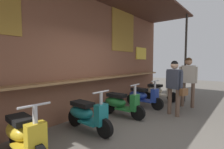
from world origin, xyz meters
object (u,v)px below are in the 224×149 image
scooter_teal (86,114)px  shopper_browsing (175,83)px  scooter_blue (142,96)px  scooter_yellow (23,134)px  scooter_green (120,103)px  scooter_cream (158,91)px  shopper_with_handbag (188,77)px

scooter_teal → shopper_browsing: 2.71m
scooter_blue → scooter_yellow: bearing=-87.5°
scooter_blue → shopper_browsing: shopper_browsing is taller
shopper_browsing → scooter_green: bearing=148.8°
scooter_teal → scooter_cream: 3.92m
shopper_with_handbag → shopper_browsing: (-1.22, 0.03, -0.09)m
scooter_blue → scooter_green: bearing=-87.5°
scooter_yellow → scooter_cream: same height
scooter_yellow → scooter_blue: 3.97m
scooter_blue → shopper_browsing: (-0.23, -1.18, 0.58)m
scooter_yellow → scooter_blue: (3.97, 0.00, 0.00)m
scooter_green → scooter_blue: size_ratio=1.00×
shopper_with_handbag → shopper_browsing: bearing=-23.3°
scooter_blue → shopper_browsing: bearing=-8.6°
shopper_browsing → scooter_teal: bearing=170.4°
scooter_green → scooter_blue: 1.29m
scooter_teal → scooter_yellow: bearing=-89.0°
scooter_teal → scooter_green: same height
shopper_with_handbag → scooter_blue: bearing=-72.6°
scooter_yellow → scooter_teal: bearing=93.2°
scooter_teal → scooter_green: (1.31, -0.00, 0.00)m
scooter_green → shopper_browsing: (1.06, -1.18, 0.58)m
scooter_teal → shopper_with_handbag: 3.86m
scooter_yellow → shopper_browsing: shopper_browsing is taller
scooter_yellow → scooter_cream: bearing=93.2°
scooter_yellow → scooter_cream: 5.29m
scooter_cream → shopper_browsing: size_ratio=0.87×
scooter_cream → shopper_with_handbag: (-0.32, -1.22, 0.67)m
scooter_green → shopper_with_handbag: 2.68m
scooter_blue → scooter_cream: 1.31m
scooter_yellow → scooter_blue: same height
scooter_green → shopper_with_handbag: (2.29, -1.22, 0.67)m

